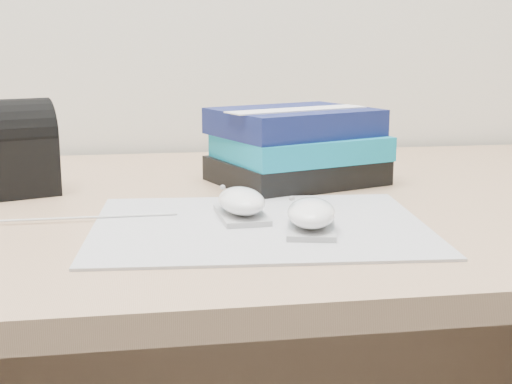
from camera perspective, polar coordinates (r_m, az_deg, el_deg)
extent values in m
cube|color=tan|center=(0.98, 4.41, -1.08)|extent=(1.60, 0.80, 0.03)
cube|color=tan|center=(1.45, 0.63, -11.77)|extent=(1.52, 0.03, 0.35)
cube|color=#929299|center=(0.81, 0.27, -2.70)|extent=(0.40, 0.32, 0.00)
cube|color=#ABABAD|center=(0.84, -1.16, -1.85)|extent=(0.06, 0.10, 0.01)
ellipsoid|color=white|center=(0.84, -1.17, -0.69)|extent=(0.06, 0.10, 0.03)
ellipsoid|color=#97989A|center=(0.83, -2.68, 0.39)|extent=(0.01, 0.01, 0.01)
cube|color=#A5A5A8|center=(0.78, 4.43, -2.88)|extent=(0.07, 0.10, 0.01)
ellipsoid|color=white|center=(0.78, 4.45, -1.66)|extent=(0.07, 0.10, 0.03)
ellipsoid|color=gray|center=(0.77, 2.88, -0.52)|extent=(0.01, 0.01, 0.01)
cylinder|color=silver|center=(0.86, -13.62, -2.01)|extent=(0.22, 0.01, 0.00)
cube|color=black|center=(1.06, 3.22, 1.75)|extent=(0.27, 0.24, 0.04)
cube|color=#108DB2|center=(1.05, 3.56, 3.63)|extent=(0.26, 0.23, 0.03)
cube|color=navy|center=(1.05, 3.07, 5.63)|extent=(0.27, 0.24, 0.04)
cube|color=white|center=(1.03, 3.35, 6.60)|extent=(0.22, 0.12, 0.00)
cube|color=black|center=(1.03, -19.69, 1.95)|extent=(0.16, 0.14, 0.08)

